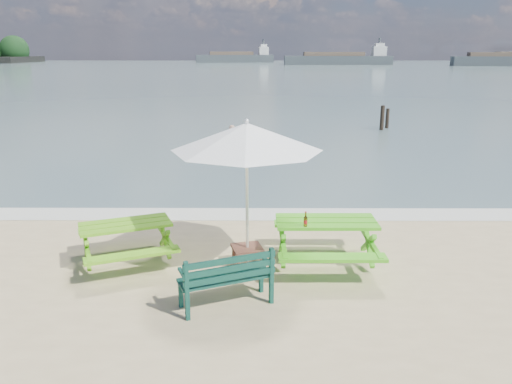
{
  "coord_description": "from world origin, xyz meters",
  "views": [
    {
      "loc": [
        0.29,
        -6.32,
        3.68
      ],
      "look_at": [
        0.25,
        3.0,
        1.0
      ],
      "focal_mm": 35.0,
      "sensor_mm": 36.0,
      "label": 1
    }
  ],
  "objects_px": {
    "picnic_table_left": "(127,244)",
    "beer_bottle": "(306,221)",
    "picnic_table_right": "(325,243)",
    "side_table": "(247,255)",
    "swimmer": "(232,143)",
    "park_bench": "(226,289)",
    "patio_umbrella": "(247,137)"
  },
  "relations": [
    {
      "from": "picnic_table_left",
      "to": "beer_bottle",
      "type": "distance_m",
      "value": 3.19
    },
    {
      "from": "beer_bottle",
      "to": "picnic_table_right",
      "type": "bearing_deg",
      "value": 38.01
    },
    {
      "from": "side_table",
      "to": "beer_bottle",
      "type": "bearing_deg",
      "value": -16.52
    },
    {
      "from": "side_table",
      "to": "picnic_table_right",
      "type": "bearing_deg",
      "value": 0.6
    },
    {
      "from": "beer_bottle",
      "to": "swimmer",
      "type": "height_order",
      "value": "beer_bottle"
    },
    {
      "from": "beer_bottle",
      "to": "picnic_table_left",
      "type": "bearing_deg",
      "value": 173.16
    },
    {
      "from": "picnic_table_left",
      "to": "side_table",
      "type": "xyz_separation_m",
      "value": [
        2.14,
        -0.08,
        -0.18
      ]
    },
    {
      "from": "picnic_table_left",
      "to": "side_table",
      "type": "distance_m",
      "value": 2.15
    },
    {
      "from": "park_bench",
      "to": "swimmer",
      "type": "xyz_separation_m",
      "value": [
        -0.74,
        16.0,
        -0.77
      ]
    },
    {
      "from": "side_table",
      "to": "patio_umbrella",
      "type": "xyz_separation_m",
      "value": [
        0.0,
        0.0,
        2.11
      ]
    },
    {
      "from": "patio_umbrella",
      "to": "park_bench",
      "type": "bearing_deg",
      "value": -101.0
    },
    {
      "from": "picnic_table_right",
      "to": "side_table",
      "type": "bearing_deg",
      "value": -179.4
    },
    {
      "from": "side_table",
      "to": "patio_umbrella",
      "type": "bearing_deg",
      "value": 86.42
    },
    {
      "from": "patio_umbrella",
      "to": "beer_bottle",
      "type": "relative_size",
      "value": 12.33
    },
    {
      "from": "picnic_table_right",
      "to": "beer_bottle",
      "type": "relative_size",
      "value": 7.68
    },
    {
      "from": "park_bench",
      "to": "swimmer",
      "type": "distance_m",
      "value": 16.04
    },
    {
      "from": "picnic_table_right",
      "to": "beer_bottle",
      "type": "xyz_separation_m",
      "value": [
        -0.39,
        -0.31,
        0.51
      ]
    },
    {
      "from": "picnic_table_left",
      "to": "beer_bottle",
      "type": "xyz_separation_m",
      "value": [
        3.12,
        -0.37,
        0.55
      ]
    },
    {
      "from": "swimmer",
      "to": "picnic_table_right",
      "type": "bearing_deg",
      "value": -80.64
    },
    {
      "from": "picnic_table_left",
      "to": "park_bench",
      "type": "bearing_deg",
      "value": -39.61
    },
    {
      "from": "picnic_table_right",
      "to": "beer_bottle",
      "type": "distance_m",
      "value": 0.71
    },
    {
      "from": "picnic_table_left",
      "to": "swimmer",
      "type": "bearing_deg",
      "value": 85.58
    },
    {
      "from": "beer_bottle",
      "to": "side_table",
      "type": "bearing_deg",
      "value": 163.48
    },
    {
      "from": "patio_umbrella",
      "to": "swimmer",
      "type": "xyz_separation_m",
      "value": [
        -1.02,
        14.55,
        -2.79
      ]
    },
    {
      "from": "picnic_table_left",
      "to": "patio_umbrella",
      "type": "bearing_deg",
      "value": -2.23
    },
    {
      "from": "picnic_table_right",
      "to": "park_bench",
      "type": "xyz_separation_m",
      "value": [
        -1.65,
        -1.47,
        -0.13
      ]
    },
    {
      "from": "swimmer",
      "to": "park_bench",
      "type": "bearing_deg",
      "value": -87.35
    },
    {
      "from": "park_bench",
      "to": "side_table",
      "type": "bearing_deg",
      "value": 79.0
    },
    {
      "from": "picnic_table_right",
      "to": "side_table",
      "type": "distance_m",
      "value": 1.39
    },
    {
      "from": "side_table",
      "to": "swimmer",
      "type": "height_order",
      "value": "swimmer"
    },
    {
      "from": "picnic_table_right",
      "to": "swimmer",
      "type": "xyz_separation_m",
      "value": [
        -2.4,
        14.53,
        -0.9
      ]
    },
    {
      "from": "picnic_table_right",
      "to": "swimmer",
      "type": "distance_m",
      "value": 14.75
    }
  ]
}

